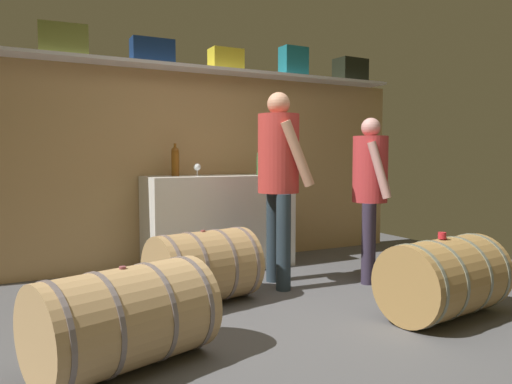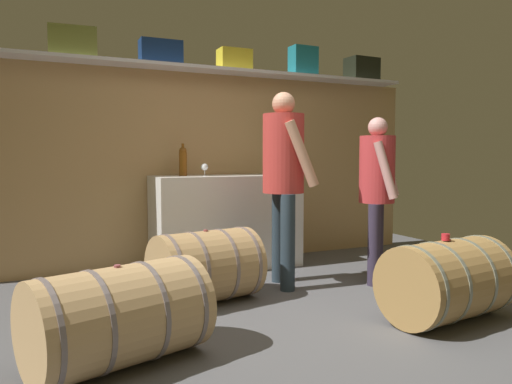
{
  "view_description": "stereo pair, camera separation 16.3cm",
  "coord_description": "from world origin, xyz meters",
  "px_view_note": "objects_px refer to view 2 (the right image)",
  "views": [
    {
      "loc": [
        -1.73,
        -2.62,
        1.15
      ],
      "look_at": [
        -0.18,
        0.35,
        0.9
      ],
      "focal_mm": 33.93,
      "sensor_mm": 36.0,
      "label": 1
    },
    {
      "loc": [
        -1.59,
        -2.69,
        1.15
      ],
      "look_at": [
        -0.18,
        0.35,
        0.9
      ],
      "focal_mm": 33.93,
      "sensor_mm": 36.0,
      "label": 2
    }
  ],
  "objects_px": {
    "toolcase_yellow": "(234,60)",
    "wine_barrel_far": "(206,266)",
    "work_cabinet": "(226,221)",
    "wine_bottle_amber": "(183,161)",
    "toolcase_teal": "(303,62)",
    "wine_bottle_green": "(268,163)",
    "wine_glass": "(205,168)",
    "winemaker_pouring": "(284,168)",
    "visitor_tasting": "(377,182)",
    "tasting_cup": "(446,237)",
    "toolcase_black": "(362,70)",
    "wine_barrel_flank": "(118,316)",
    "toolcase_olive": "(73,43)",
    "wine_barrel_near": "(447,280)",
    "toolcase_navy": "(161,53)"
  },
  "relations": [
    {
      "from": "toolcase_yellow",
      "to": "wine_bottle_green",
      "type": "xyz_separation_m",
      "value": [
        0.26,
        -0.29,
        -1.08
      ]
    },
    {
      "from": "toolcase_olive",
      "to": "work_cabinet",
      "type": "xyz_separation_m",
      "value": [
        1.43,
        -0.2,
        -1.71
      ]
    },
    {
      "from": "visitor_tasting",
      "to": "tasting_cup",
      "type": "bearing_deg",
      "value": 31.56
    },
    {
      "from": "toolcase_olive",
      "to": "wine_bottle_amber",
      "type": "relative_size",
      "value": 1.28
    },
    {
      "from": "toolcase_navy",
      "to": "toolcase_yellow",
      "type": "bearing_deg",
      "value": 0.87
    },
    {
      "from": "tasting_cup",
      "to": "winemaker_pouring",
      "type": "xyz_separation_m",
      "value": [
        -0.58,
        1.28,
        0.45
      ]
    },
    {
      "from": "winemaker_pouring",
      "to": "wine_glass",
      "type": "bearing_deg",
      "value": -139.03
    },
    {
      "from": "toolcase_olive",
      "to": "toolcase_yellow",
      "type": "height_order",
      "value": "toolcase_olive"
    },
    {
      "from": "toolcase_navy",
      "to": "wine_bottle_green",
      "type": "xyz_separation_m",
      "value": [
        1.05,
        -0.29,
        -1.09
      ]
    },
    {
      "from": "toolcase_black",
      "to": "winemaker_pouring",
      "type": "bearing_deg",
      "value": -148.44
    },
    {
      "from": "wine_bottle_green",
      "to": "wine_barrel_near",
      "type": "height_order",
      "value": "wine_bottle_green"
    },
    {
      "from": "toolcase_yellow",
      "to": "wine_barrel_near",
      "type": "xyz_separation_m",
      "value": [
        0.63,
        -2.37,
        -1.88
      ]
    },
    {
      "from": "toolcase_navy",
      "to": "wine_barrel_far",
      "type": "distance_m",
      "value": 2.27
    },
    {
      "from": "toolcase_black",
      "to": "wine_barrel_near",
      "type": "distance_m",
      "value": 3.21
    },
    {
      "from": "wine_bottle_amber",
      "to": "wine_barrel_near",
      "type": "bearing_deg",
      "value": -61.26
    },
    {
      "from": "tasting_cup",
      "to": "wine_glass",
      "type": "bearing_deg",
      "value": 115.99
    },
    {
      "from": "wine_bottle_green",
      "to": "winemaker_pouring",
      "type": "distance_m",
      "value": 0.84
    },
    {
      "from": "wine_barrel_far",
      "to": "wine_barrel_flank",
      "type": "relative_size",
      "value": 0.83
    },
    {
      "from": "tasting_cup",
      "to": "wine_barrel_flank",
      "type": "bearing_deg",
      "value": 174.66
    },
    {
      "from": "toolcase_black",
      "to": "wine_barrel_near",
      "type": "bearing_deg",
      "value": -115.55
    },
    {
      "from": "toolcase_olive",
      "to": "toolcase_black",
      "type": "bearing_deg",
      "value": 4.13
    },
    {
      "from": "toolcase_teal",
      "to": "wine_bottle_amber",
      "type": "xyz_separation_m",
      "value": [
        -1.45,
        -0.12,
        -1.11
      ]
    },
    {
      "from": "toolcase_yellow",
      "to": "wine_barrel_far",
      "type": "relative_size",
      "value": 0.39
    },
    {
      "from": "toolcase_yellow",
      "to": "wine_barrel_far",
      "type": "distance_m",
      "value": 2.39
    },
    {
      "from": "tasting_cup",
      "to": "work_cabinet",
      "type": "bearing_deg",
      "value": 109.75
    },
    {
      "from": "toolcase_black",
      "to": "winemaker_pouring",
      "type": "height_order",
      "value": "toolcase_black"
    },
    {
      "from": "wine_bottle_green",
      "to": "visitor_tasting",
      "type": "relative_size",
      "value": 0.19
    },
    {
      "from": "wine_bottle_amber",
      "to": "tasting_cup",
      "type": "xyz_separation_m",
      "value": [
        1.21,
        -2.25,
        -0.51
      ]
    },
    {
      "from": "toolcase_black",
      "to": "wine_bottle_green",
      "type": "relative_size",
      "value": 1.3
    },
    {
      "from": "wine_bottle_amber",
      "to": "wine_barrel_far",
      "type": "xyz_separation_m",
      "value": [
        -0.16,
        -1.14,
        -0.82
      ]
    },
    {
      "from": "toolcase_olive",
      "to": "toolcase_yellow",
      "type": "distance_m",
      "value": 1.61
    },
    {
      "from": "toolcase_yellow",
      "to": "work_cabinet",
      "type": "xyz_separation_m",
      "value": [
        -0.18,
        -0.2,
        -1.69
      ]
    },
    {
      "from": "toolcase_teal",
      "to": "wine_barrel_near",
      "type": "xyz_separation_m",
      "value": [
        -0.21,
        -2.37,
        -1.93
      ]
    },
    {
      "from": "work_cabinet",
      "to": "winemaker_pouring",
      "type": "xyz_separation_m",
      "value": [
        0.19,
        -0.89,
        0.57
      ]
    },
    {
      "from": "toolcase_navy",
      "to": "wine_barrel_far",
      "type": "height_order",
      "value": "toolcase_navy"
    },
    {
      "from": "toolcase_yellow",
      "to": "wine_bottle_amber",
      "type": "height_order",
      "value": "toolcase_yellow"
    },
    {
      "from": "wine_bottle_green",
      "to": "wine_glass",
      "type": "relative_size",
      "value": 2.28
    },
    {
      "from": "winemaker_pouring",
      "to": "visitor_tasting",
      "type": "distance_m",
      "value": 0.87
    },
    {
      "from": "toolcase_black",
      "to": "wine_barrel_far",
      "type": "height_order",
      "value": "toolcase_black"
    },
    {
      "from": "wine_barrel_far",
      "to": "wine_glass",
      "type": "bearing_deg",
      "value": 61.06
    },
    {
      "from": "toolcase_navy",
      "to": "toolcase_yellow",
      "type": "relative_size",
      "value": 1.21
    },
    {
      "from": "work_cabinet",
      "to": "wine_bottle_amber",
      "type": "bearing_deg",
      "value": 169.06
    },
    {
      "from": "wine_glass",
      "to": "toolcase_yellow",
      "type": "bearing_deg",
      "value": 30.64
    },
    {
      "from": "tasting_cup",
      "to": "winemaker_pouring",
      "type": "bearing_deg",
      "value": 114.55
    },
    {
      "from": "toolcase_teal",
      "to": "wine_barrel_near",
      "type": "relative_size",
      "value": 0.35
    },
    {
      "from": "toolcase_yellow",
      "to": "wine_bottle_amber",
      "type": "relative_size",
      "value": 1.05
    },
    {
      "from": "work_cabinet",
      "to": "winemaker_pouring",
      "type": "distance_m",
      "value": 1.08
    },
    {
      "from": "toolcase_yellow",
      "to": "wine_glass",
      "type": "height_order",
      "value": "toolcase_yellow"
    },
    {
      "from": "toolcase_teal",
      "to": "toolcase_olive",
      "type": "bearing_deg",
      "value": 178.91
    },
    {
      "from": "visitor_tasting",
      "to": "toolcase_teal",
      "type": "bearing_deg",
      "value": -134.61
    }
  ]
}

